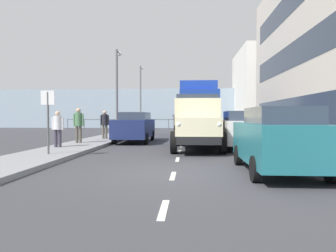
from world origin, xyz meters
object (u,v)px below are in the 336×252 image
(pedestrian_in_dark_coat, at_px, (105,122))
(street_sign, at_px, (48,111))
(car_white_kerbside_1, at_px, (241,129))
(car_navy_oppositeside_0, at_px, (135,127))
(pedestrian_couple_a, at_px, (78,122))
(truck_vintage_cream, at_px, (197,123))
(car_teal_kerbside_near, at_px, (278,139))
(pedestrian_strolling, at_px, (58,126))
(lorry_cargo_blue, at_px, (198,108))
(lamp_post_promenade, at_px, (117,84))
(lamp_post_far, at_px, (141,92))

(pedestrian_in_dark_coat, relative_size, street_sign, 0.75)
(car_white_kerbside_1, bearing_deg, car_navy_oppositeside_0, -32.10)
(pedestrian_couple_a, bearing_deg, truck_vintage_cream, 163.80)
(car_teal_kerbside_near, relative_size, car_navy_oppositeside_0, 0.89)
(car_navy_oppositeside_0, bearing_deg, car_teal_kerbside_near, 120.06)
(car_navy_oppositeside_0, height_order, pedestrian_strolling, car_navy_oppositeside_0)
(lorry_cargo_blue, relative_size, car_teal_kerbside_near, 2.01)
(car_teal_kerbside_near, relative_size, pedestrian_strolling, 2.60)
(pedestrian_strolling, relative_size, lamp_post_promenade, 0.26)
(lorry_cargo_blue, bearing_deg, pedestrian_strolling, 56.11)
(pedestrian_strolling, relative_size, pedestrian_in_dark_coat, 0.93)
(truck_vintage_cream, xyz_separation_m, car_teal_kerbside_near, (-1.98, 5.34, -0.28))
(truck_vintage_cream, xyz_separation_m, lorry_cargo_blue, (-0.26, -8.92, 0.90))
(car_teal_kerbside_near, xyz_separation_m, car_white_kerbside_1, (-0.00, -6.01, -0.00))
(car_teal_kerbside_near, bearing_deg, pedestrian_couple_a, -41.73)
(pedestrian_in_dark_coat, bearing_deg, lorry_cargo_blue, -143.46)
(pedestrian_in_dark_coat, relative_size, lamp_post_far, 0.24)
(lorry_cargo_blue, distance_m, lamp_post_promenade, 6.08)
(lorry_cargo_blue, distance_m, lamp_post_far, 13.54)
(lorry_cargo_blue, bearing_deg, pedestrian_couple_a, 49.21)
(lorry_cargo_blue, xyz_separation_m, pedestrian_strolling, (6.32, 9.42, -1.01))
(car_white_kerbside_1, height_order, pedestrian_strolling, car_white_kerbside_1)
(truck_vintage_cream, xyz_separation_m, car_white_kerbside_1, (-1.98, -0.67, -0.28))
(truck_vintage_cream, distance_m, lorry_cargo_blue, 8.96)
(car_white_kerbside_1, relative_size, car_navy_oppositeside_0, 0.88)
(lorry_cargo_blue, relative_size, lamp_post_promenade, 1.34)
(pedestrian_strolling, bearing_deg, car_white_kerbside_1, -171.69)
(car_teal_kerbside_near, xyz_separation_m, lamp_post_promenade, (7.54, -13.99, 2.94))
(pedestrian_couple_a, bearing_deg, car_navy_oppositeside_0, -135.95)
(car_navy_oppositeside_0, height_order, street_sign, street_sign)
(truck_vintage_cream, distance_m, pedestrian_in_dark_coat, 7.18)
(lorry_cargo_blue, distance_m, car_teal_kerbside_near, 14.41)
(car_teal_kerbside_near, bearing_deg, lamp_post_promenade, -61.69)
(lorry_cargo_blue, distance_m, pedestrian_couple_a, 9.54)
(car_white_kerbside_1, relative_size, pedestrian_couple_a, 2.31)
(car_teal_kerbside_near, relative_size, lamp_post_far, 0.59)
(car_teal_kerbside_near, bearing_deg, pedestrian_strolling, -31.04)
(truck_vintage_cream, bearing_deg, pedestrian_couple_a, -16.20)
(car_white_kerbside_1, distance_m, pedestrian_strolling, 8.13)
(car_white_kerbside_1, bearing_deg, lamp_post_far, -69.01)
(car_navy_oppositeside_0, bearing_deg, truck_vintage_cream, 130.32)
(truck_vintage_cream, distance_m, car_teal_kerbside_near, 5.70)
(car_navy_oppositeside_0, xyz_separation_m, pedestrian_in_dark_coat, (1.93, -0.61, 0.24))
(truck_vintage_cream, relative_size, car_teal_kerbside_near, 1.39)
(pedestrian_couple_a, height_order, lamp_post_promenade, lamp_post_promenade)
(car_teal_kerbside_near, relative_size, pedestrian_in_dark_coat, 2.41)
(pedestrian_strolling, bearing_deg, pedestrian_in_dark_coat, -97.07)
(lamp_post_promenade, relative_size, street_sign, 2.73)
(lorry_cargo_blue, height_order, pedestrian_strolling, lorry_cargo_blue)
(pedestrian_strolling, xyz_separation_m, pedestrian_couple_a, (-0.12, -2.23, 0.12))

